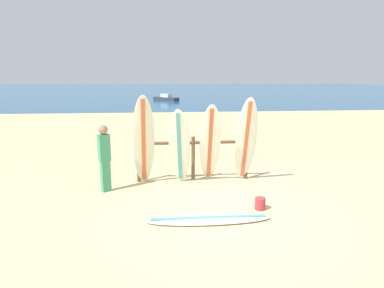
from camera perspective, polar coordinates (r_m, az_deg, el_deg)
The scene contains 11 objects.
ground_plane at distance 6.77m, azimuth 5.14°, elevation -11.41°, with size 120.00×120.00×0.00m, color #CCB784.
ocean_water at distance 64.17m, azimuth -4.56°, elevation 9.50°, with size 120.00×80.00×0.01m, color #1E5984.
surfboard_rack at distance 8.35m, azimuth 0.20°, elevation -1.46°, with size 2.89×0.09×1.15m.
surfboard_leaning_far_left at distance 7.97m, azimuth -8.47°, elevation 0.59°, with size 0.59×0.68×2.25m.
surfboard_leaning_left at distance 7.95m, azimuth -2.21°, elevation -0.51°, with size 0.62×0.78×1.93m.
surfboard_leaning_center_left at distance 8.02m, azimuth 3.17°, elevation 0.03°, with size 0.59×1.05×2.05m.
surfboard_leaning_center at distance 8.18m, azimuth 9.41°, elevation 0.64°, with size 0.55×0.79×2.19m.
surfboard_lying_on_sand at distance 6.27m, azimuth 2.94°, elevation -12.98°, with size 2.36×0.53×0.08m.
beachgoer_standing at distance 7.78m, azimuth -15.06°, elevation -1.95°, with size 0.30×0.27×1.57m.
small_boat_offshore at distance 35.67m, azimuth -4.57°, elevation 7.99°, with size 2.79×2.77×0.71m.
sand_bucket at distance 6.87m, azimuth 11.82°, elevation -10.16°, with size 0.22×0.22×0.24m, color #B73338.
Camera 1 is at (-1.19, -6.10, 2.67)m, focal length 30.50 mm.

